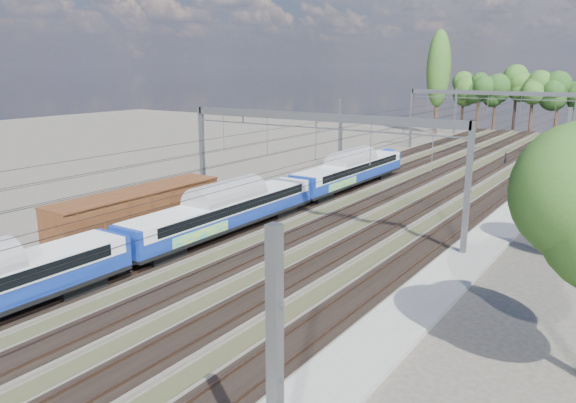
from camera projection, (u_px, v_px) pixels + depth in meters
The scene contains 10 objects.
track_bed at pixel (393, 193), 55.70m from camera, with size 21.00×130.00×0.34m.
platform at pixel (414, 308), 29.00m from camera, with size 3.00×70.00×0.30m, color gray.
catenary at pixel (427, 123), 60.26m from camera, with size 25.65×130.00×9.00m.
tree_belt at pixel (557, 96), 84.33m from camera, with size 40.16×99.23×11.94m.
poplar at pixel (439, 69), 103.61m from camera, with size 4.40×4.40×19.04m.
emu_train at pixel (223, 206), 40.93m from camera, with size 2.80×59.27×4.09m.
freight_boxcar at pixel (139, 212), 40.22m from camera, with size 2.91×14.03×3.62m.
worker at pixel (506, 159), 71.66m from camera, with size 0.61×0.40×1.68m, color black.
signal_near at pixel (472, 139), 66.61m from camera, with size 0.42×0.38×6.24m.
signal_far at pixel (571, 144), 61.86m from camera, with size 0.42×0.38×6.31m.
Camera 1 is at (21.57, -5.97, 12.31)m, focal length 35.00 mm.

